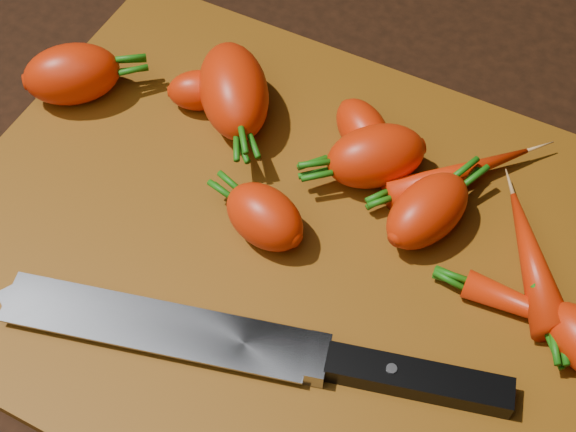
% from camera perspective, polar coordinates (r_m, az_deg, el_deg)
% --- Properties ---
extents(ground, '(2.00, 2.00, 0.01)m').
position_cam_1_polar(ground, '(0.61, -0.43, -2.52)').
color(ground, black).
extents(cutting_board, '(0.50, 0.40, 0.01)m').
position_cam_1_polar(cutting_board, '(0.60, -0.43, -1.98)').
color(cutting_board, brown).
rests_on(cutting_board, ground).
extents(carrot_0, '(0.09, 0.09, 0.05)m').
position_cam_1_polar(carrot_0, '(0.69, -15.11, 9.71)').
color(carrot_0, red).
rests_on(carrot_0, cutting_board).
extents(carrot_1, '(0.07, 0.06, 0.04)m').
position_cam_1_polar(carrot_1, '(0.58, -1.68, -0.05)').
color(carrot_1, red).
rests_on(carrot_1, cutting_board).
extents(carrot_2, '(0.10, 0.11, 0.06)m').
position_cam_1_polar(carrot_2, '(0.65, -3.88, 8.89)').
color(carrot_2, red).
rests_on(carrot_2, cutting_board).
extents(carrot_3, '(0.07, 0.09, 0.04)m').
position_cam_1_polar(carrot_3, '(0.59, 9.89, 0.38)').
color(carrot_3, red).
rests_on(carrot_3, cutting_board).
extents(carrot_4, '(0.09, 0.09, 0.05)m').
position_cam_1_polar(carrot_4, '(0.62, 6.27, 4.25)').
color(carrot_4, red).
rests_on(carrot_4, cutting_board).
extents(carrot_5, '(0.06, 0.05, 0.03)m').
position_cam_1_polar(carrot_5, '(0.67, -6.35, 8.87)').
color(carrot_5, red).
rests_on(carrot_5, cutting_board).
extents(carrot_7, '(0.10, 0.11, 0.03)m').
position_cam_1_polar(carrot_7, '(0.63, 12.06, 2.99)').
color(carrot_7, red).
rests_on(carrot_7, cutting_board).
extents(carrot_8, '(0.12, 0.02, 0.02)m').
position_cam_1_polar(carrot_8, '(0.58, 18.03, -6.77)').
color(carrot_8, red).
rests_on(carrot_8, cutting_board).
extents(carrot_9, '(0.09, 0.11, 0.03)m').
position_cam_1_polar(carrot_9, '(0.60, 16.96, -3.01)').
color(carrot_9, red).
rests_on(carrot_9, cutting_board).
extents(carrot_10, '(0.07, 0.07, 0.04)m').
position_cam_1_polar(carrot_10, '(0.64, 5.36, 6.16)').
color(carrot_10, red).
rests_on(carrot_10, cutting_board).
extents(knife, '(0.35, 0.12, 0.02)m').
position_cam_1_polar(knife, '(0.56, -7.40, -8.17)').
color(knife, gray).
rests_on(knife, cutting_board).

